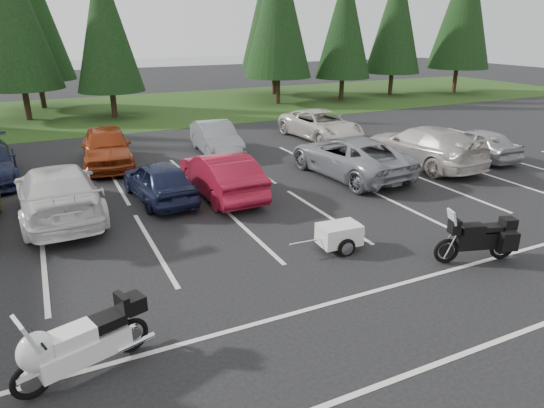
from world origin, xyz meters
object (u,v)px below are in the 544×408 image
Objects in this scene: car_far_2 at (107,147)px; cargo_trailer at (339,237)px; car_near_5 at (221,174)px; car_near_8 at (477,143)px; car_near_7 at (423,146)px; car_far_4 at (321,125)px; car_near_6 at (349,156)px; touring_motorcycle at (82,337)px; car_far_3 at (216,138)px; car_near_4 at (159,180)px; car_near_3 at (58,192)px; adventure_motorcycle at (477,235)px.

cargo_trailer is (4.29, -11.08, -0.46)m from car_far_2.
car_near_8 is at bearing 177.99° from car_near_5.
car_near_7 is 1.09× the size of car_far_4.
car_near_5 is 9.00m from car_near_7.
car_near_6 is at bearing -4.61° from car_near_7.
car_near_5 reaches higher than car_near_8.
touring_motorcycle is 6.94m from cargo_trailer.
car_far_2 is 13.51m from touring_motorcycle.
car_near_6 is 6.57m from car_near_8.
car_far_2 is at bearing 178.81° from car_far_4.
car_far_3 is 0.83× the size of car_far_4.
car_far_4 reaches higher than car_far_3.
car_near_4 is 11.05m from car_near_7.
car_far_4 is (12.96, 5.98, -0.09)m from car_near_3.
car_far_2 is at bearing -37.73° from car_near_6.
car_near_8 is (17.10, -0.46, -0.14)m from car_near_3.
car_near_8 is at bearing -25.82° from car_far_3.
touring_motorcycle is at bearing 63.44° from car_near_4.
car_near_7 is (9.00, 0.02, 0.06)m from car_near_5.
car_near_6 is 0.97× the size of car_near_7.
car_far_2 reaches higher than car_far_3.
car_near_5 reaches higher than car_far_3.
car_near_5 reaches higher than cargo_trailer.
adventure_motorcycle is at bearing -16.19° from touring_motorcycle.
car_near_6 is (5.36, 0.09, 0.01)m from car_near_5.
car_far_4 is 1.99× the size of touring_motorcycle.
car_near_3 is at bearing 142.02° from cargo_trailer.
car_near_4 is 11.39m from car_far_4.
adventure_motorcycle is (-5.02, -7.51, -0.11)m from car_near_7.
car_far_2 is 0.92× the size of car_far_4.
car_near_7 is 16.22m from touring_motorcycle.
touring_motorcycle is (-3.23, -8.14, 0.04)m from car_near_4.
touring_motorcycle is (-2.27, -13.31, -0.09)m from car_far_2.
car_far_4 is (10.78, 0.60, -0.10)m from car_far_2.
cargo_trailer is at bearing 102.25° from car_near_5.
cargo_trailer is (-0.54, -11.11, -0.36)m from car_far_3.
car_far_3 is 5.98m from car_far_4.
car_near_6 is 10.03m from car_far_2.
adventure_motorcycle is (2.15, -13.15, 0.00)m from car_far_3.
car_near_5 is 1.76× the size of touring_motorcycle.
touring_motorcycle reaches higher than car_near_4.
car_far_3 is 13.33m from adventure_motorcycle.
car_near_6 is at bearing 172.19° from car_near_4.
car_near_5 is 9.97m from car_far_4.
car_near_5 reaches higher than car_near_4.
adventure_motorcycle is at bearing 122.21° from car_near_4.
car_near_8 is 1.52× the size of touring_motorcycle.
cargo_trailer is (-10.63, -5.24, -0.32)m from car_near_8.
adventure_motorcycle is at bearing -76.35° from car_far_3.
car_far_4 is 3.34× the size of cargo_trailer.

